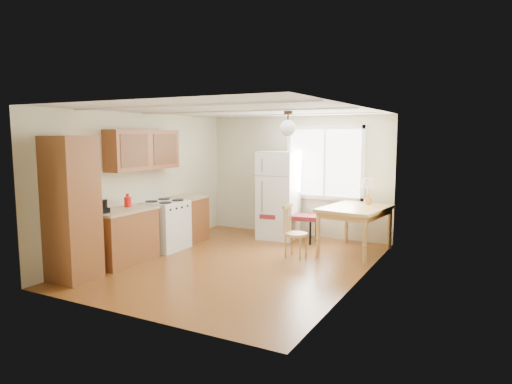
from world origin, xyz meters
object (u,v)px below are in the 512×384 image
Objects in this scene: refrigerator at (279,195)px; bench at (290,217)px; chair at (292,228)px; dining_table at (355,213)px.

refrigerator reaches higher than bench.
refrigerator is at bearing 152.56° from bench.
chair is (0.51, -1.12, 0.04)m from bench.
bench is 1.46m from dining_table.
bench is at bearing -23.53° from refrigerator.
chair reaches higher than bench.
chair is (-0.89, -0.80, -0.22)m from dining_table.
chair is at bearing -60.21° from refrigerator.
dining_table is (1.72, -0.43, -0.16)m from refrigerator.
dining_table is at bearing 41.75° from chair.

